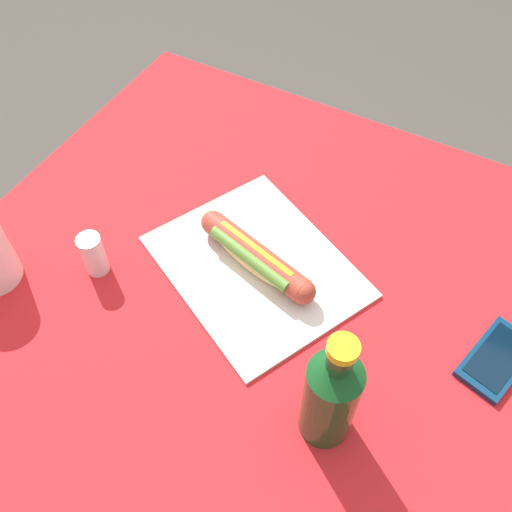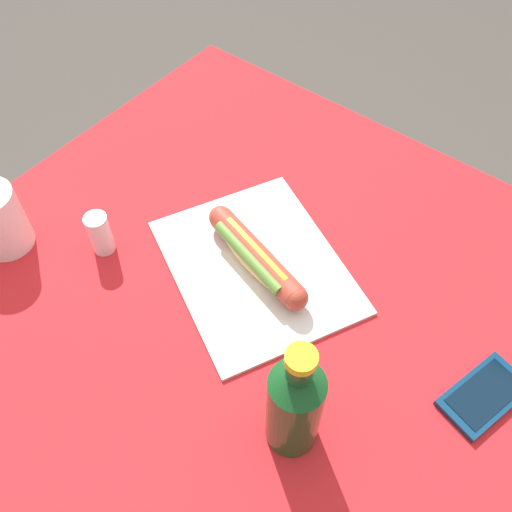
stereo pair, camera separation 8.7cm
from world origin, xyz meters
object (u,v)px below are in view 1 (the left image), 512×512
Objects in this scene: soda_bottle at (331,395)px; cell_phone at (497,359)px; hot_dog at (256,256)px; salt_shaker at (93,254)px.

cell_phone is at bearing -131.44° from soda_bottle.
hot_dog is 0.28m from soda_bottle.
salt_shaker is (0.59, 0.14, 0.03)m from cell_phone.
cell_phone is (-0.38, -0.02, -0.02)m from hot_dog.
hot_dog is at bearing -151.03° from salt_shaker.
salt_shaker reaches higher than cell_phone.
hot_dog reaches higher than cell_phone.
soda_bottle reaches higher than salt_shaker.
salt_shaker is (0.22, 0.12, 0.01)m from hot_dog.
soda_bottle is 0.43m from salt_shaker.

